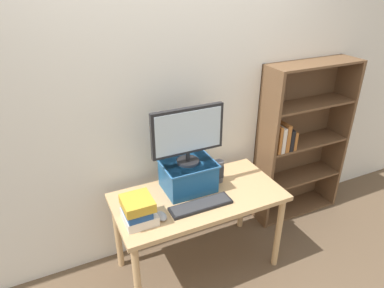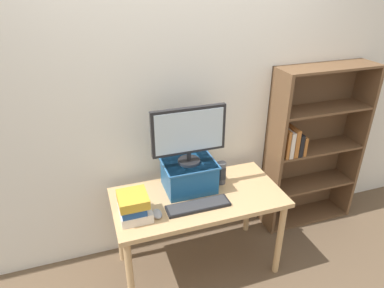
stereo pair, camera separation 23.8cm
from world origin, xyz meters
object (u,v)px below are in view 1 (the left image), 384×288
bookshelf_unit (298,141)px  keyboard (201,205)px  desk (198,204)px  desk_speaker (219,171)px  computer_mouse (162,216)px  riser_box (188,175)px  computer_monitor (188,133)px  book_stack (138,210)px

bookshelf_unit → keyboard: bookshelf_unit is taller
desk → keyboard: 0.17m
desk_speaker → bookshelf_unit: bearing=11.2°
computer_mouse → riser_box: bearing=38.9°
bookshelf_unit → computer_mouse: 1.58m
computer_monitor → keyboard: computer_monitor is taller
keyboard → book_stack: (-0.44, 0.03, 0.08)m
computer_monitor → book_stack: computer_monitor is taller
riser_box → bookshelf_unit: bearing=8.1°
desk → book_stack: bearing=-168.8°
bookshelf_unit → book_stack: (-1.67, -0.39, 0.02)m
desk → bookshelf_unit: 1.23m
riser_box → book_stack: bearing=-154.8°
computer_monitor → desk_speaker: size_ratio=2.98×
bookshelf_unit → computer_monitor: bookshelf_unit is taller
keyboard → computer_mouse: (-0.30, -0.00, 0.01)m
riser_box → desk: bearing=-75.2°
bookshelf_unit → computer_monitor: 1.29m
desk → riser_box: bearing=104.8°
bookshelf_unit → riser_box: 1.23m
computer_mouse → desk_speaker: bearing=22.5°
keyboard → desk_speaker: (0.27, 0.24, 0.08)m
book_stack → desk_speaker: (0.72, 0.20, -0.00)m
desk → computer_monitor: size_ratio=2.31×
computer_mouse → keyboard: bearing=0.1°
riser_box → computer_monitor: 0.35m
computer_mouse → book_stack: 0.17m
riser_box → keyboard: size_ratio=0.86×
computer_mouse → desk_speaker: size_ratio=0.57×
desk → keyboard: (-0.05, -0.13, 0.10)m
desk_speaker → desk: bearing=-155.5°
riser_box → desk_speaker: size_ratio=2.14×
bookshelf_unit → computer_monitor: size_ratio=2.77×
computer_mouse → desk_speaker: desk_speaker is taller
bookshelf_unit → riser_box: bearing=-171.9°
bookshelf_unit → desk_speaker: 0.97m
desk_speaker → book_stack: bearing=-164.4°
keyboard → desk_speaker: desk_speaker is taller
desk_speaker → keyboard: bearing=-139.4°
computer_mouse → computer_monitor: bearing=38.7°
computer_monitor → book_stack: bearing=-155.0°
desk_speaker → computer_mouse: bearing=-157.5°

